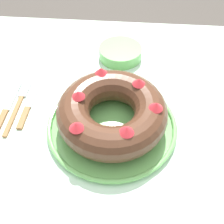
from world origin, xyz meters
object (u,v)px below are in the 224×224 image
serving_dish (112,125)px  cake_knife (28,108)px  serving_knife (5,111)px  fork (19,104)px  side_bowl (120,53)px  bundt_cake (112,112)px

serving_dish → cake_knife: 0.25m
serving_knife → cake_knife: 0.06m
fork → side_bowl: side_bowl is taller
cake_knife → side_bowl: (0.25, 0.27, 0.02)m
bundt_cake → serving_knife: bundt_cake is taller
bundt_cake → serving_knife: 0.31m
serving_dish → side_bowl: 0.31m
cake_knife → bundt_cake: bearing=-8.2°
serving_knife → cake_knife: same height
bundt_cake → serving_knife: (-0.31, 0.03, -0.06)m
cake_knife → serving_dish: bearing=-8.1°
serving_dish → bundt_cake: 0.05m
serving_knife → cake_knife: (0.06, 0.02, 0.00)m
bundt_cake → side_bowl: 0.31m
side_bowl → serving_dish: bearing=-90.5°
cake_knife → side_bowl: side_bowl is taller
serving_knife → side_bowl: (0.31, 0.28, 0.02)m
fork → side_bowl: 0.38m
fork → cake_knife: cake_knife is taller
fork → serving_knife: 0.04m
serving_dish → cake_knife: serving_dish is taller
serving_knife → cake_knife: bearing=11.9°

